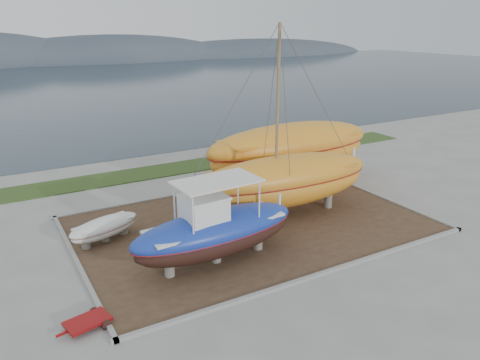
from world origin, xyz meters
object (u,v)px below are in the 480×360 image
orange_sailboat (286,126)px  orange_bare_hull (291,155)px  blue_caique (216,222)px  red_trailer (88,324)px  white_dinghy (105,230)px

orange_sailboat → orange_bare_hull: orange_sailboat is taller
orange_sailboat → orange_bare_hull: 6.34m
orange_sailboat → orange_bare_hull: bearing=54.0°
blue_caique → red_trailer: 6.76m
blue_caique → orange_bare_hull: bearing=34.2°
blue_caique → white_dinghy: bearing=125.9°
white_dinghy → orange_bare_hull: 13.27m
white_dinghy → orange_sailboat: (9.48, -1.89, 4.62)m
red_trailer → white_dinghy: bearing=58.3°
white_dinghy → orange_bare_hull: orange_bare_hull is taller
orange_sailboat → orange_bare_hull: size_ratio=0.86×
orange_bare_hull → red_trailer: size_ratio=5.37×
white_dinghy → red_trailer: white_dinghy is taller
orange_bare_hull → blue_caique: bearing=-142.7°
blue_caique → white_dinghy: blue_caique is taller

